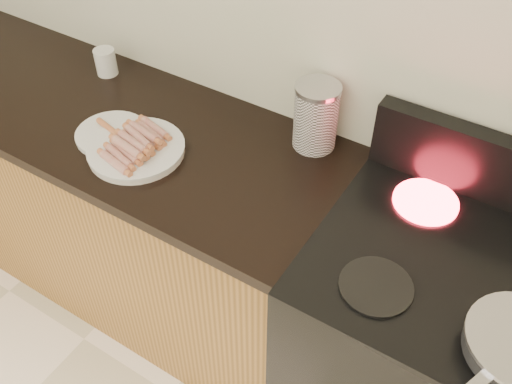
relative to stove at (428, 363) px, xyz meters
The scene contains 12 objects.
cabinet_base 1.48m from the stove, behind, with size 2.20×0.59×0.86m, color olive.
counter_slab 1.54m from the stove, behind, with size 2.20×0.62×0.04m, color black.
stove is the anchor object (origin of this frame).
stove_panel 0.62m from the stove, 90.00° to the left, with size 0.76×0.06×0.20m, color black.
burner_near_left 0.52m from the stove, 135.00° to the right, with size 0.18×0.18×0.01m, color black.
burner_far_left 0.52m from the stove, 135.00° to the left, with size 0.18×0.18×0.01m, color #FF1E2D.
main_plate 1.10m from the stove, behind, with size 0.29×0.29×0.02m, color white.
side_plate 1.21m from the stove, behind, with size 0.23×0.23×0.02m, color white.
hotdog_pile 1.11m from the stove, behind, with size 0.12×0.25×0.05m.
plain_sausages 1.22m from the stove, behind, with size 0.13×0.05×0.02m.
canister 0.82m from the stove, 156.34° to the left, with size 0.14×0.14×0.21m.
mug 1.48m from the stove, behind, with size 0.08×0.08×0.09m, color white.
Camera 1 is at (0.80, 0.65, 2.03)m, focal length 40.00 mm.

